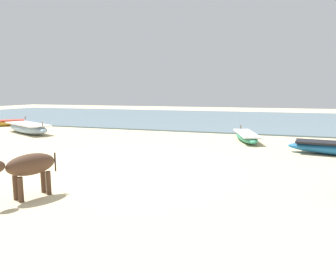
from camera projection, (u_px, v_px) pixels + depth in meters
The scene contains 5 objects.
ground at pixel (133, 167), 9.76m from camera, with size 80.00×80.00×0.00m, color beige.
sea_water at pixel (222, 118), 27.35m from camera, with size 60.00×20.00×0.08m, color slate.
fishing_boat_0 at pixel (246, 136), 14.92m from camera, with size 1.70×3.68×0.60m.
fishing_boat_2 at pixel (28, 128), 17.64m from camera, with size 4.43×2.96×0.78m.
cow_adult_dark at pixel (29, 166), 6.78m from camera, with size 0.83×1.49×1.00m.
Camera 1 is at (4.10, -8.67, 2.34)m, focal length 32.75 mm.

